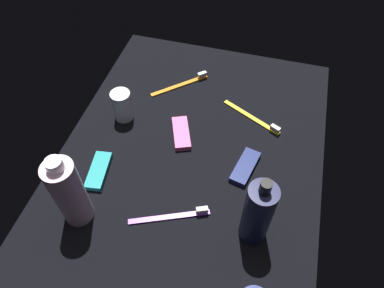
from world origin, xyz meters
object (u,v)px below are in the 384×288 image
deodorant_stick (122,105)px  lotion_bottle (258,213)px  snack_bar_teal (99,171)px  toothbrush_yellow (255,118)px  toothbrush_purple (173,215)px  bodywash_bottle (69,192)px  snack_bar_pink (181,133)px  snack_bar_navy (245,167)px  toothbrush_orange (183,83)px

deodorant_stick → lotion_bottle: bearing=58.1°
snack_bar_teal → toothbrush_yellow: bearing=120.5°
deodorant_stick → toothbrush_purple: size_ratio=0.50×
bodywash_bottle → toothbrush_purple: bearing=103.4°
snack_bar_pink → deodorant_stick: bearing=-119.7°
toothbrush_purple → snack_bar_navy: (-16.73, 12.96, 0.14)cm
snack_bar_pink → snack_bar_teal: size_ratio=1.00×
snack_bar_navy → lotion_bottle: bearing=28.0°
toothbrush_purple → snack_bar_teal: toothbrush_purple is taller
toothbrush_yellow → bodywash_bottle: bearing=-40.9°
lotion_bottle → toothbrush_purple: size_ratio=1.17×
lotion_bottle → snack_bar_pink: lotion_bottle is taller
bodywash_bottle → deodorant_stick: (-29.85, -1.43, -5.00)cm
toothbrush_orange → snack_bar_navy: toothbrush_orange is taller
snack_bar_teal → bodywash_bottle: bearing=-5.9°
lotion_bottle → deodorant_stick: (-24.14, -38.81, -4.47)cm
toothbrush_yellow → snack_bar_navy: size_ratio=1.60×
snack_bar_pink → toothbrush_yellow: bearing=98.2°
bodywash_bottle → snack_bar_pink: size_ratio=1.94×
bodywash_bottle → deodorant_stick: size_ratio=2.36×
toothbrush_orange → toothbrush_yellow: bearing=70.1°
lotion_bottle → bodywash_bottle: (5.71, -37.38, 0.52)cm
bodywash_bottle → toothbrush_yellow: 50.82cm
toothbrush_orange → snack_bar_pink: bearing=14.9°
lotion_bottle → toothbrush_purple: 19.11cm
snack_bar_pink → toothbrush_purple: bearing=-10.1°
lotion_bottle → toothbrush_yellow: bearing=-171.8°
deodorant_stick → toothbrush_orange: deodorant_stick is taller
bodywash_bottle → toothbrush_yellow: bearing=139.1°
bodywash_bottle → snack_bar_pink: bodywash_bottle is taller
snack_bar_pink → snack_bar_navy: same height
toothbrush_yellow → snack_bar_pink: toothbrush_yellow is taller
bodywash_bottle → snack_bar_navy: size_ratio=1.94×
snack_bar_pink → snack_bar_teal: bearing=-65.9°
bodywash_bottle → toothbrush_orange: 47.95cm
snack_bar_teal → lotion_bottle: bearing=73.5°
deodorant_stick → snack_bar_teal: bearing=3.0°
deodorant_stick → snack_bar_navy: bearing=76.5°
bodywash_bottle → toothbrush_purple: (-4.81, 20.11, -8.66)cm
lotion_bottle → snack_bar_navy: (-15.82, -4.31, -8.00)cm
toothbrush_orange → snack_bar_navy: bearing=42.9°
bodywash_bottle → toothbrush_orange: size_ratio=1.43×
deodorant_stick → toothbrush_purple: 33.24cm
snack_bar_teal → toothbrush_orange: bearing=154.5°
toothbrush_purple → snack_bar_pink: toothbrush_purple is taller
toothbrush_purple → bodywash_bottle: bearing=-76.6°
toothbrush_yellow → snack_bar_teal: size_ratio=1.60×
toothbrush_orange → snack_bar_teal: toothbrush_orange is taller
bodywash_bottle → snack_bar_pink: bearing=151.1°
bodywash_bottle → snack_bar_teal: (-11.21, -0.46, -8.52)cm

